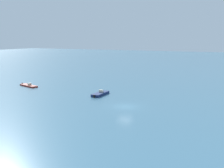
{
  "coord_description": "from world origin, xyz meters",
  "views": [
    {
      "loc": [
        19.36,
        -43.81,
        11.84
      ],
      "look_at": [
        -9.47,
        13.94,
        1.2
      ],
      "focal_mm": 45.55,
      "sensor_mm": 36.0,
      "label": 1
    }
  ],
  "objects": [
    {
      "name": "small_motorboat",
      "position": [
        -29.31,
        8.1,
        0.21
      ],
      "size": [
        6.16,
        3.25,
        0.88
      ],
      "color": "maroon",
      "rests_on": "ground"
    },
    {
      "name": "ground_plane",
      "position": [
        0.0,
        0.0,
        0.0
      ],
      "size": [
        400.0,
        400.0,
        0.0
      ],
      "primitive_type": "plane",
      "color": "teal"
    },
    {
      "name": "fishing_skiff",
      "position": [
        -8.6,
        6.74,
        0.28
      ],
      "size": [
        1.92,
        5.54,
        1.02
      ],
      "color": "navy",
      "rests_on": "ground"
    }
  ]
}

